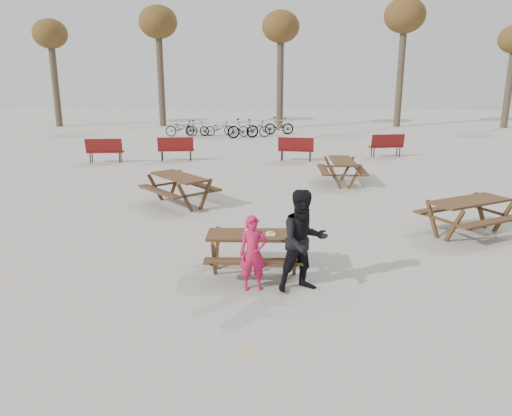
{
  "coord_description": "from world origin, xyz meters",
  "views": [
    {
      "loc": [
        0.24,
        -8.95,
        3.78
      ],
      "look_at": [
        0.0,
        1.0,
        1.0
      ],
      "focal_mm": 35.0,
      "sensor_mm": 36.0,
      "label": 1
    }
  ],
  "objects_px": {
    "picnic_table_north": "(180,190)",
    "soda_bottle": "(246,234)",
    "adult": "(304,241)",
    "picnic_table_east": "(468,217)",
    "food_tray": "(270,234)",
    "child": "(253,253)",
    "picnic_table_far": "(342,172)",
    "main_picnic_table": "(255,243)"
  },
  "relations": [
    {
      "from": "main_picnic_table",
      "to": "picnic_table_east",
      "type": "distance_m",
      "value": 5.51
    },
    {
      "from": "child",
      "to": "adult",
      "type": "bearing_deg",
      "value": -8.95
    },
    {
      "from": "child",
      "to": "soda_bottle",
      "type": "bearing_deg",
      "value": 95.3
    },
    {
      "from": "soda_bottle",
      "to": "adult",
      "type": "xyz_separation_m",
      "value": [
        1.01,
        -0.57,
        0.06
      ]
    },
    {
      "from": "food_tray",
      "to": "picnic_table_east",
      "type": "distance_m",
      "value": 5.3
    },
    {
      "from": "food_tray",
      "to": "picnic_table_far",
      "type": "distance_m",
      "value": 8.29
    },
    {
      "from": "soda_bottle",
      "to": "child",
      "type": "relative_size",
      "value": 0.13
    },
    {
      "from": "adult",
      "to": "picnic_table_north",
      "type": "bearing_deg",
      "value": 99.07
    },
    {
      "from": "soda_bottle",
      "to": "adult",
      "type": "bearing_deg",
      "value": -29.61
    },
    {
      "from": "main_picnic_table",
      "to": "food_tray",
      "type": "relative_size",
      "value": 10.0
    },
    {
      "from": "adult",
      "to": "picnic_table_east",
      "type": "distance_m",
      "value": 5.21
    },
    {
      "from": "food_tray",
      "to": "adult",
      "type": "distance_m",
      "value": 0.91
    },
    {
      "from": "main_picnic_table",
      "to": "picnic_table_far",
      "type": "xyz_separation_m",
      "value": [
        2.77,
        7.81,
        -0.18
      ]
    },
    {
      "from": "child",
      "to": "picnic_table_far",
      "type": "relative_size",
      "value": 0.72
    },
    {
      "from": "picnic_table_north",
      "to": "soda_bottle",
      "type": "bearing_deg",
      "value": -18.43
    },
    {
      "from": "child",
      "to": "picnic_table_east",
      "type": "height_order",
      "value": "child"
    },
    {
      "from": "soda_bottle",
      "to": "picnic_table_east",
      "type": "bearing_deg",
      "value": 27.13
    },
    {
      "from": "adult",
      "to": "picnic_table_east",
      "type": "relative_size",
      "value": 0.94
    },
    {
      "from": "main_picnic_table",
      "to": "soda_bottle",
      "type": "height_order",
      "value": "soda_bottle"
    },
    {
      "from": "child",
      "to": "picnic_table_far",
      "type": "distance_m",
      "value": 9.04
    },
    {
      "from": "adult",
      "to": "picnic_table_north",
      "type": "height_order",
      "value": "adult"
    },
    {
      "from": "picnic_table_east",
      "to": "picnic_table_north",
      "type": "height_order",
      "value": "picnic_table_north"
    },
    {
      "from": "child",
      "to": "picnic_table_north",
      "type": "xyz_separation_m",
      "value": [
        -2.28,
        5.69,
        -0.25
      ]
    },
    {
      "from": "main_picnic_table",
      "to": "adult",
      "type": "bearing_deg",
      "value": -42.69
    },
    {
      "from": "main_picnic_table",
      "to": "food_tray",
      "type": "bearing_deg",
      "value": -17.46
    },
    {
      "from": "main_picnic_table",
      "to": "soda_bottle",
      "type": "distance_m",
      "value": 0.37
    },
    {
      "from": "food_tray",
      "to": "picnic_table_far",
      "type": "relative_size",
      "value": 0.1
    },
    {
      "from": "picnic_table_east",
      "to": "picnic_table_far",
      "type": "distance_m",
      "value": 5.84
    },
    {
      "from": "main_picnic_table",
      "to": "adult",
      "type": "xyz_separation_m",
      "value": [
        0.87,
        -0.8,
        0.33
      ]
    },
    {
      "from": "soda_bottle",
      "to": "picnic_table_east",
      "type": "relative_size",
      "value": 0.09
    },
    {
      "from": "picnic_table_far",
      "to": "food_tray",
      "type": "bearing_deg",
      "value": 162.98
    },
    {
      "from": "soda_bottle",
      "to": "picnic_table_east",
      "type": "xyz_separation_m",
      "value": [
        5.11,
        2.62,
        -0.43
      ]
    },
    {
      "from": "child",
      "to": "adult",
      "type": "xyz_separation_m",
      "value": [
        0.88,
        -0.01,
        0.24
      ]
    },
    {
      "from": "food_tray",
      "to": "picnic_table_east",
      "type": "xyz_separation_m",
      "value": [
        4.66,
        2.49,
        -0.37
      ]
    },
    {
      "from": "adult",
      "to": "picnic_table_far",
      "type": "xyz_separation_m",
      "value": [
        1.9,
        8.6,
        -0.5
      ]
    },
    {
      "from": "picnic_table_east",
      "to": "picnic_table_north",
      "type": "relative_size",
      "value": 0.98
    },
    {
      "from": "picnic_table_east",
      "to": "picnic_table_far",
      "type": "height_order",
      "value": "picnic_table_east"
    },
    {
      "from": "food_tray",
      "to": "soda_bottle",
      "type": "relative_size",
      "value": 1.06
    },
    {
      "from": "soda_bottle",
      "to": "picnic_table_east",
      "type": "height_order",
      "value": "soda_bottle"
    },
    {
      "from": "food_tray",
      "to": "adult",
      "type": "bearing_deg",
      "value": -51.15
    },
    {
      "from": "soda_bottle",
      "to": "picnic_table_far",
      "type": "distance_m",
      "value": 8.55
    },
    {
      "from": "adult",
      "to": "food_tray",
      "type": "bearing_deg",
      "value": 108.96
    }
  ]
}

